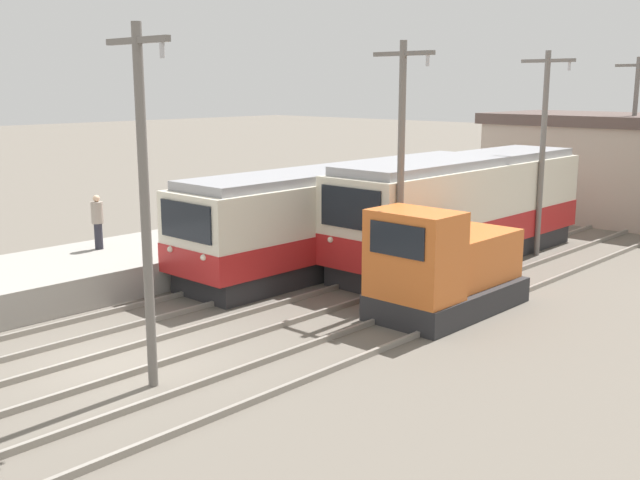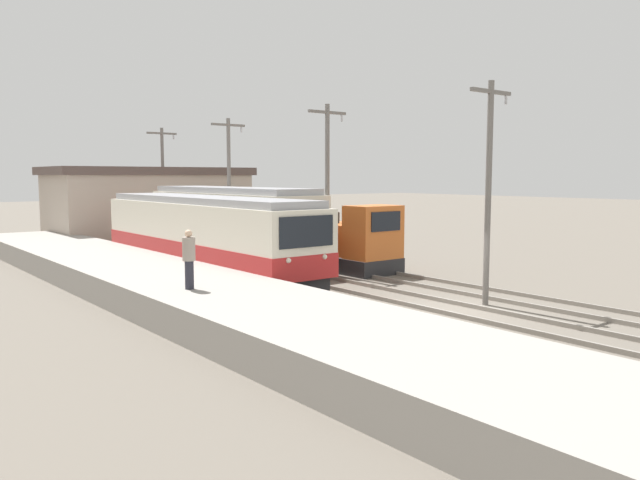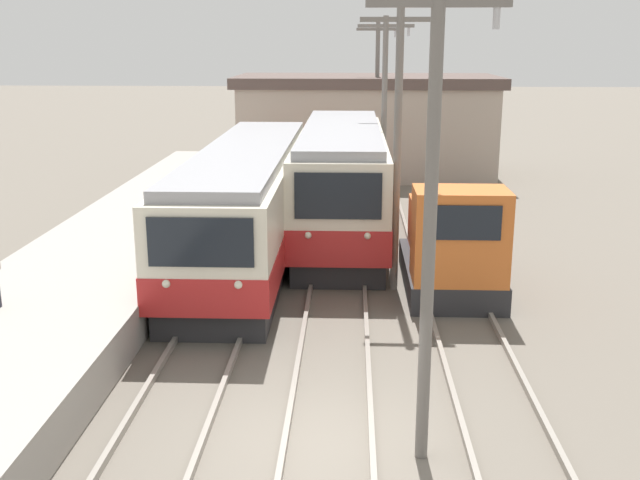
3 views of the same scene
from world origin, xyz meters
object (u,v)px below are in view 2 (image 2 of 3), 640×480
Objects in this scene: commuter_train_center at (231,228)px; catenary_mast_far at (229,181)px; shunting_locomotive at (352,244)px; catenary_mast_distant at (163,180)px; catenary_mast_near at (489,185)px; catenary_mast_mid at (327,183)px; commuter_train_left at (205,238)px; person_on_platform at (189,257)px.

commuter_train_center is 1.66× the size of catenary_mast_far.
catenary_mast_distant is (-1.49, 16.68, 2.77)m from shunting_locomotive.
shunting_locomotive is 0.66× the size of catenary_mast_far.
catenary_mast_mid is (0.00, 8.36, 0.00)m from catenary_mast_near.
commuter_train_left is at bearing -129.23° from catenary_mast_far.
catenary_mast_mid is 1.00× the size of catenary_mast_far.
commuter_train_left reaches higher than shunting_locomotive.
commuter_train_center is at bearing 118.24° from shunting_locomotive.
catenary_mast_near is (4.31, -11.44, 2.39)m from commuter_train_left.
person_on_platform is at bearing -125.96° from commuter_train_center.
catenary_mast_distant reaches higher than commuter_train_center.
catenary_mast_mid is at bearing 26.51° from person_on_platform.
catenary_mast_near is at bearing -69.36° from commuter_train_left.
shunting_locomotive is at bearing -61.76° from commuter_train_center.
person_on_platform is (-8.75, -21.08, -2.07)m from catenary_mast_distant.
commuter_train_center is 11.42m from catenary_mast_distant.
catenary_mast_far is (0.00, 8.36, 0.00)m from catenary_mast_mid.
person_on_platform is (-8.75, -4.37, -2.07)m from catenary_mast_mid.
catenary_mast_far reaches higher than shunting_locomotive.
person_on_platform is (-4.45, -7.45, 0.32)m from commuter_train_left.
catenary_mast_mid is (-1.49, -0.04, 2.77)m from shunting_locomotive.
shunting_locomotive is at bearing 23.26° from person_on_platform.
catenary_mast_far is at bearing -90.00° from catenary_mast_distant.
shunting_locomotive reaches higher than person_on_platform.
catenary_mast_mid is at bearing -90.00° from catenary_mast_far.
person_on_platform is (-7.25, -9.99, 0.18)m from commuter_train_center.
catenary_mast_distant is (4.31, 13.63, 2.39)m from commuter_train_left.
catenary_mast_far reaches higher than commuter_train_center.
commuter_train_center is at bearing 96.15° from catenary_mast_near.
shunting_locomotive is at bearing -84.89° from catenary_mast_distant.
catenary_mast_far is (-1.49, 8.32, 2.77)m from shunting_locomotive.
commuter_train_left is 8.37× the size of person_on_platform.
commuter_train_center is 2.53× the size of shunting_locomotive.
catenary_mast_distant is 4.17× the size of person_on_platform.
commuter_train_center reaches higher than commuter_train_left.
catenary_mast_near is 8.36m from catenary_mast_mid.
commuter_train_left is 3.78m from commuter_train_center.
commuter_train_left is 14.50m from catenary_mast_distant.
catenary_mast_near is (1.51, -13.98, 2.25)m from commuter_train_center.
catenary_mast_distant is (0.00, 8.36, 0.00)m from catenary_mast_far.
commuter_train_left is 1.21× the size of commuter_train_center.
catenary_mast_distant is at bearing 90.00° from catenary_mast_mid.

